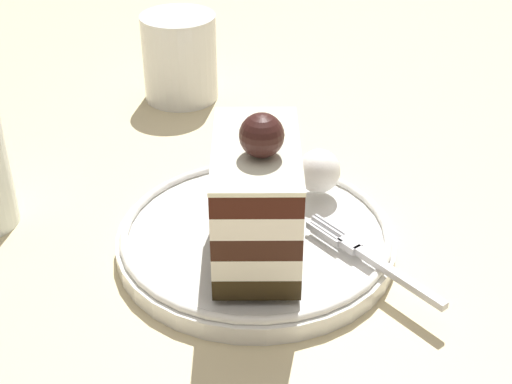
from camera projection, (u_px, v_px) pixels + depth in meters
ground_plane at (256, 269)px, 0.52m from camera, size 2.40×2.40×0.00m
dessert_plate at (256, 238)px, 0.53m from camera, size 0.20×0.20×0.02m
cake_slice at (256, 196)px, 0.48m from camera, size 0.12×0.08×0.11m
whipped_cream_dollop at (319, 171)px, 0.56m from camera, size 0.03×0.03×0.03m
fork at (368, 257)px, 0.49m from camera, size 0.11×0.06×0.00m
drink_glass_near at (182, 61)px, 0.73m from camera, size 0.07×0.07×0.09m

